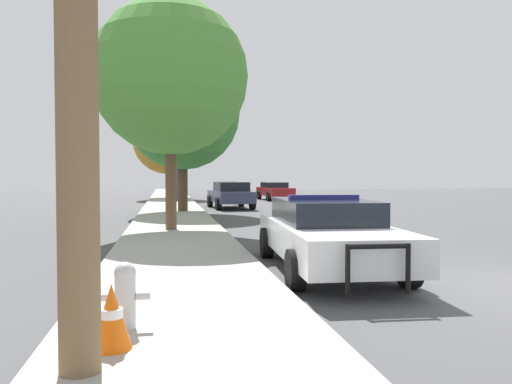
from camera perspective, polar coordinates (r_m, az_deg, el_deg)
ground_plane at (r=9.09m, az=26.63°, el=-9.66°), size 110.00×110.00×0.00m
sidewalk_left at (r=7.33m, az=-8.03°, el=-11.73°), size 3.00×110.00×0.13m
police_car at (r=9.56m, az=8.03°, el=-4.56°), size 2.30×5.32×1.42m
fire_hydrant at (r=5.69m, az=-14.73°, el=-11.11°), size 0.53×0.23×0.73m
traffic_light at (r=33.10m, az=-6.77°, el=4.88°), size 3.32×0.35×4.80m
car_background_oncoming at (r=36.14m, az=2.16°, el=0.19°), size 2.13×4.56×1.29m
car_background_distant at (r=42.90m, az=-3.37°, el=0.43°), size 2.12×4.13×1.27m
car_background_midblock at (r=27.04m, az=-2.93°, el=-0.28°), size 2.30×4.34×1.43m
tree_sidewalk_near at (r=15.85m, az=-9.77°, el=12.81°), size 4.77×4.77×7.06m
tree_sidewalk_far at (r=38.04m, az=-10.12°, el=5.85°), size 5.08×5.08×6.84m
tree_sidewalk_mid at (r=23.66m, az=-8.42°, el=9.01°), size 5.37×5.37×7.29m
traffic_cone at (r=5.10m, az=-16.19°, el=-13.48°), size 0.39×0.39×0.63m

